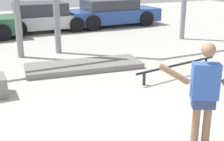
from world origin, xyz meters
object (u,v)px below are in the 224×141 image
object	(u,v)px
manual_pad	(84,66)
parked_car_silver	(43,17)
grind_rail	(178,66)
parked_car_blue	(112,13)
skateboarder	(204,90)

from	to	relation	value
manual_pad	parked_car_silver	world-z (taller)	parked_car_silver
grind_rail	parked_car_blue	distance (m)	7.85
parked_car_blue	manual_pad	bearing A→B (deg)	-122.49
parked_car_silver	grind_rail	bearing A→B (deg)	-75.88
grind_rail	parked_car_silver	world-z (taller)	parked_car_silver
grind_rail	parked_car_silver	xyz separation A→B (m)	(-1.62, 7.71, 0.34)
manual_pad	parked_car_silver	size ratio (longest dim) A/B	0.79
skateboarder	grind_rail	xyz separation A→B (m)	(1.65, 2.82, -0.64)
skateboarder	parked_car_blue	distance (m)	11.01
parked_car_silver	parked_car_blue	size ratio (longest dim) A/B	0.90
manual_pad	grind_rail	distance (m)	2.60
grind_rail	parked_car_blue	xyz separation A→B (m)	(1.75, 7.65, 0.36)
parked_car_silver	parked_car_blue	world-z (taller)	parked_car_blue
parked_car_blue	grind_rail	bearing A→B (deg)	-103.48
skateboarder	parked_car_silver	world-z (taller)	skateboarder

